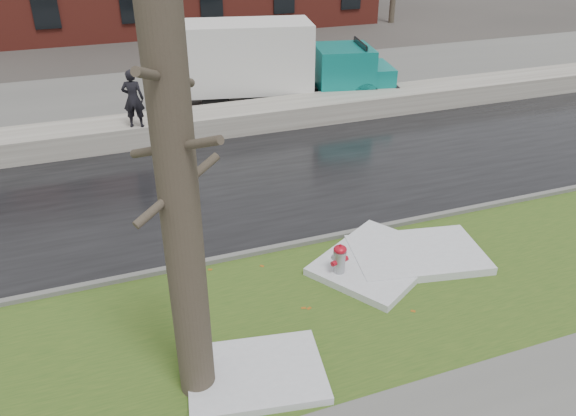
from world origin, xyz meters
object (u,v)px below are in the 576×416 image
object	(u,v)px
box_truck	(271,62)
worker	(133,99)
tree	(178,194)
fire_hydrant	(339,260)

from	to	relation	value
box_truck	worker	world-z (taller)	box_truck
tree	worker	bearing A→B (deg)	87.76
fire_hydrant	box_truck	size ratio (longest dim) A/B	0.09
tree	worker	distance (m)	10.63
fire_hydrant	worker	distance (m)	9.13
box_truck	worker	xyz separation A→B (m)	(-5.35, -2.71, -0.01)
box_truck	worker	size ratio (longest dim) A/B	5.30
tree	box_truck	bearing A→B (deg)	66.37
fire_hydrant	worker	size ratio (longest dim) A/B	0.46
box_truck	tree	bearing A→B (deg)	-101.50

